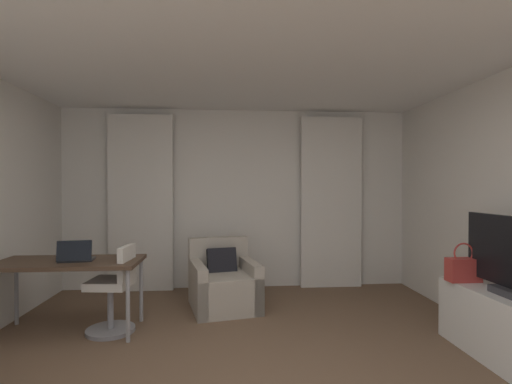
# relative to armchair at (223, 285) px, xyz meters

# --- Properties ---
(wall_window) EXTENTS (5.12, 0.06, 2.60)m
(wall_window) POSITION_rel_armchair_xyz_m (0.20, 0.97, 1.02)
(wall_window) COLOR silver
(wall_window) RESTS_ON ground
(ceiling) EXTENTS (5.12, 6.12, 0.06)m
(ceiling) POSITION_rel_armchair_xyz_m (0.20, -2.06, 2.35)
(ceiling) COLOR white
(ceiling) RESTS_ON wall_left
(curtain_left_panel) EXTENTS (0.90, 0.06, 2.50)m
(curtain_left_panel) POSITION_rel_armchair_xyz_m (-1.17, 0.84, 0.97)
(curtain_left_panel) COLOR silver
(curtain_left_panel) RESTS_ON ground
(curtain_right_panel) EXTENTS (0.90, 0.06, 2.50)m
(curtain_right_panel) POSITION_rel_armchair_xyz_m (1.58, 0.84, 0.97)
(curtain_right_panel) COLOR silver
(curtain_right_panel) RESTS_ON ground
(armchair) EXTENTS (0.93, 0.99, 0.82)m
(armchair) POSITION_rel_armchair_xyz_m (0.00, 0.00, 0.00)
(armchair) COLOR #B2A899
(armchair) RESTS_ON ground
(desk) EXTENTS (1.41, 0.66, 0.73)m
(desk) POSITION_rel_armchair_xyz_m (-1.55, -0.68, 0.39)
(desk) COLOR #4C3828
(desk) RESTS_ON ground
(desk_chair) EXTENTS (0.48, 0.48, 0.88)m
(desk_chair) POSITION_rel_armchair_xyz_m (-1.10, -0.70, 0.11)
(desk_chair) COLOR gray
(desk_chair) RESTS_ON ground
(laptop) EXTENTS (0.35, 0.29, 0.22)m
(laptop) POSITION_rel_armchair_xyz_m (-1.46, -0.73, 0.50)
(laptop) COLOR #2D2D33
(laptop) RESTS_ON desk
(tv_console) EXTENTS (0.45, 1.38, 0.58)m
(tv_console) POSITION_rel_armchair_xyz_m (2.39, -1.69, 0.01)
(tv_console) COLOR white
(tv_console) RESTS_ON ground
(handbag_primary) EXTENTS (0.30, 0.14, 0.37)m
(handbag_primary) POSITION_rel_armchair_xyz_m (2.28, -1.21, 0.42)
(handbag_primary) COLOR #B73833
(handbag_primary) RESTS_ON tv_console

